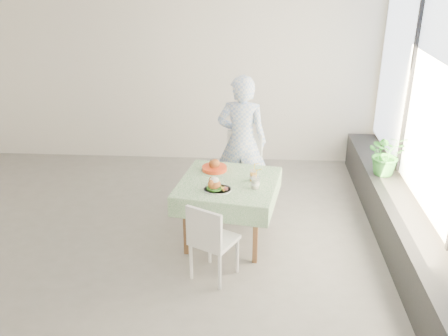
# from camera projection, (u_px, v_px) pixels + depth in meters

# --- Properties ---
(floor) EXTENTS (6.00, 6.00, 0.00)m
(floor) POSITION_uv_depth(u_px,v_px,m) (151.00, 239.00, 5.77)
(floor) COLOR slate
(floor) RESTS_ON ground
(wall_back) EXTENTS (6.00, 0.02, 2.80)m
(wall_back) POSITION_uv_depth(u_px,v_px,m) (178.00, 71.00, 7.49)
(wall_back) COLOR silver
(wall_back) RESTS_ON ground
(wall_front) EXTENTS (6.00, 0.02, 2.80)m
(wall_front) POSITION_uv_depth(u_px,v_px,m) (53.00, 260.00, 2.92)
(wall_front) COLOR silver
(wall_front) RESTS_ON ground
(wall_right) EXTENTS (0.02, 5.00, 2.80)m
(wall_right) POSITION_uv_depth(u_px,v_px,m) (436.00, 130.00, 5.04)
(wall_right) COLOR silver
(wall_right) RESTS_ON ground
(window_pane) EXTENTS (0.01, 4.80, 2.18)m
(window_pane) POSITION_uv_depth(u_px,v_px,m) (438.00, 106.00, 4.94)
(window_pane) COLOR #D1E0F9
(window_pane) RESTS_ON ground
(window_ledge) EXTENTS (0.40, 4.80, 0.50)m
(window_ledge) POSITION_uv_depth(u_px,v_px,m) (400.00, 228.00, 5.51)
(window_ledge) COLOR black
(window_ledge) RESTS_ON ground
(cafe_table) EXTENTS (1.20, 1.20, 0.74)m
(cafe_table) POSITION_uv_depth(u_px,v_px,m) (228.00, 204.00, 5.58)
(cafe_table) COLOR brown
(cafe_table) RESTS_ON ground
(chair_far) EXTENTS (0.57, 0.57, 0.97)m
(chair_far) POSITION_uv_depth(u_px,v_px,m) (240.00, 187.00, 6.36)
(chair_far) COLOR white
(chair_far) RESTS_ON ground
(chair_near) EXTENTS (0.54, 0.54, 0.84)m
(chair_near) POSITION_uv_depth(u_px,v_px,m) (214.00, 255.00, 5.01)
(chair_near) COLOR white
(chair_near) RESTS_ON ground
(diner) EXTENTS (0.67, 0.49, 1.71)m
(diner) POSITION_uv_depth(u_px,v_px,m) (242.00, 142.00, 6.27)
(diner) COLOR #93B3EB
(diner) RESTS_ON ground
(main_dish) EXTENTS (0.30, 0.30, 0.15)m
(main_dish) POSITION_uv_depth(u_px,v_px,m) (216.00, 186.00, 5.24)
(main_dish) COLOR white
(main_dish) RESTS_ON cafe_table
(juice_cup_orange) EXTENTS (0.09, 0.09, 0.25)m
(juice_cup_orange) POSITION_uv_depth(u_px,v_px,m) (253.00, 176.00, 5.45)
(juice_cup_orange) COLOR white
(juice_cup_orange) RESTS_ON cafe_table
(juice_cup_lemonade) EXTENTS (0.09, 0.09, 0.26)m
(juice_cup_lemonade) POSITION_uv_depth(u_px,v_px,m) (255.00, 183.00, 5.29)
(juice_cup_lemonade) COLOR white
(juice_cup_lemonade) RESTS_ON cafe_table
(second_dish) EXTENTS (0.29, 0.29, 0.14)m
(second_dish) POSITION_uv_depth(u_px,v_px,m) (214.00, 167.00, 5.73)
(second_dish) COLOR red
(second_dish) RESTS_ON cafe_table
(potted_plant) EXTENTS (0.49, 0.43, 0.54)m
(potted_plant) POSITION_uv_depth(u_px,v_px,m) (387.00, 154.00, 6.13)
(potted_plant) COLOR #2E7426
(potted_plant) RESTS_ON window_ledge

